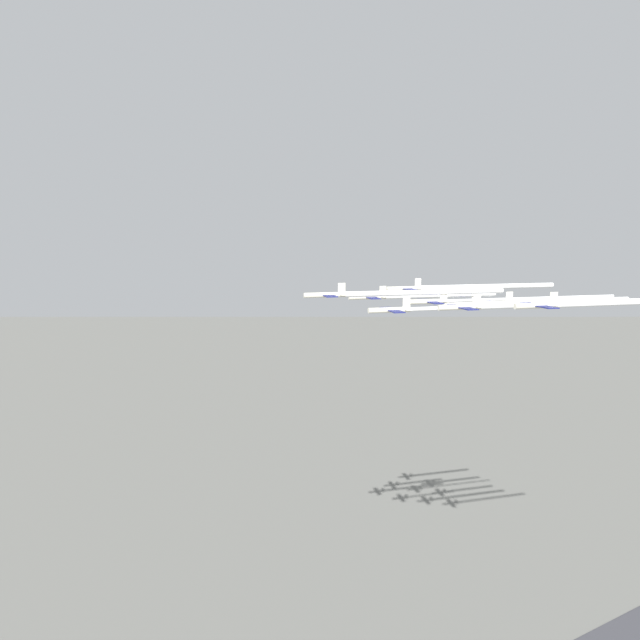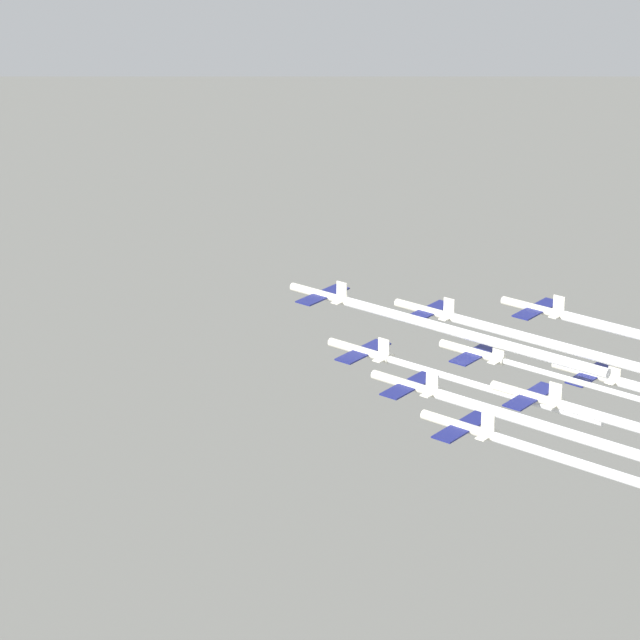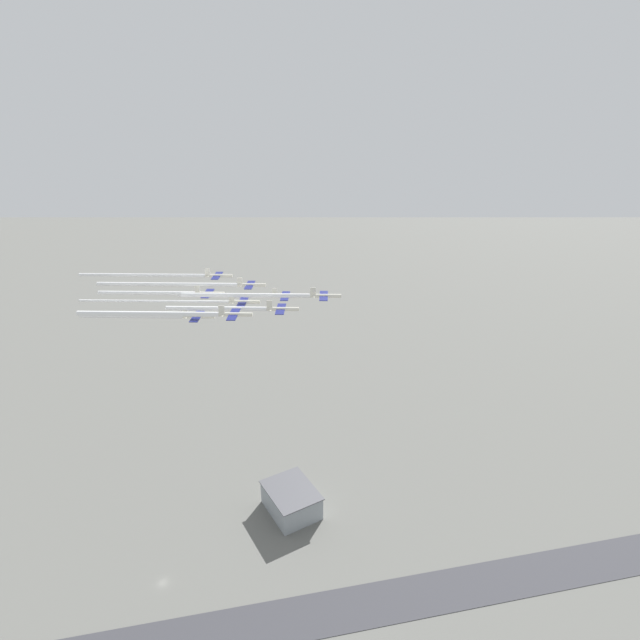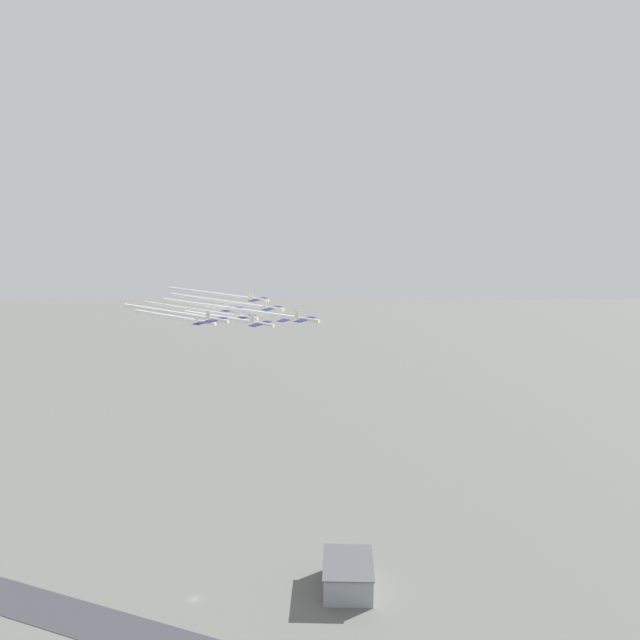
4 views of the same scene
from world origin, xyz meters
TOP-DOWN VIEW (x-y plane):
  - ground_plane at (0.00, 0.00)m, footprint 3000.00×3000.00m
  - hangar at (9.87, -69.02)m, footprint 28.98×23.01m
  - jet_0 at (-48.55, -53.36)m, footprint 8.86×9.03m
  - jet_1 at (-35.69, -46.60)m, footprint 8.86×9.03m
  - jet_2 at (-48.21, -38.83)m, footprint 8.86×9.03m
  - jet_3 at (-22.82, -39.83)m, footprint 8.86×9.03m
  - jet_4 at (-35.35, -32.06)m, footprint 8.86×9.03m
  - jet_5 at (-47.87, -24.30)m, footprint 8.86×9.03m
  - jet_6 at (-9.96, -33.07)m, footprint 8.86×9.03m
  - jet_7 at (-22.48, -25.30)m, footprint 8.86×9.03m
  - jet_8 at (-35.01, -17.53)m, footprint 8.86×9.03m
  - smoke_trail_0 at (-35.80, -32.79)m, footprint 22.00×34.39m
  - smoke_trail_1 at (-25.32, -29.87)m, footprint 16.91×26.50m
  - smoke_trail_2 at (-38.05, -22.44)m, footprint 16.82×26.04m
  - smoke_trail_3 at (-7.97, -15.89)m, footprint 26.21×41.16m
  - smoke_trail_4 at (-20.68, -8.42)m, footprint 25.34×40.25m
  - smoke_trail_5 at (-35.00, -3.54)m, footprint 22.31×34.82m
  - smoke_trail_6 at (4.08, -10.43)m, footprint 24.43×38.45m
  - smoke_trail_7 at (-11.87, -8.19)m, footprint 17.67×27.45m
  - smoke_trail_8 at (-24.56, -0.69)m, footprint 17.39×26.96m

SIDE VIEW (x-z plane):
  - ground_plane at x=0.00m, z-range 0.00..0.00m
  - hangar at x=9.87m, z-range 0.02..13.46m
  - smoke_trail_8 at x=-24.56m, z-range 134.46..135.75m
  - jet_8 at x=-35.01m, z-range 133.56..136.75m
  - smoke_trail_1 at x=-25.32m, z-range 136.05..136.95m
  - jet_1 at x=-35.69m, z-range 134.95..138.14m
  - smoke_trail_4 at x=-20.68m, z-range 136.75..137.47m
  - jet_4 at x=-35.35m, z-range 135.56..138.75m
  - smoke_trail_7 at x=-11.87m, z-range 136.56..137.79m
  - jet_7 at x=-22.48m, z-range 135.63..138.82m
  - smoke_trail_3 at x=-7.97m, z-range 137.05..138.35m
  - smoke_trail_2 at x=-38.05m, z-range 137.06..138.34m
  - jet_3 at x=-22.82m, z-range 136.15..139.34m
  - jet_2 at x=-48.21m, z-range 136.15..139.34m
  - smoke_trail_6 at x=4.08m, z-range 138.02..139.14m
  - jet_6 at x=-9.96m, z-range 137.03..140.22m
  - smoke_trail_5 at x=-35.00m, z-range 138.13..139.49m
  - jet_5 at x=-47.87m, z-range 137.26..140.45m
  - smoke_trail_0 at x=-35.80m, z-range 138.64..139.93m
  - jet_0 at x=-48.55m, z-range 137.74..140.93m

